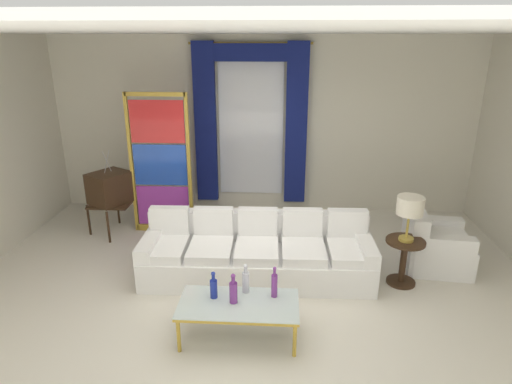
{
  "coord_description": "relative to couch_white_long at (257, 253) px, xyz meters",
  "views": [
    {
      "loc": [
        0.35,
        -4.44,
        2.95
      ],
      "look_at": [
        0.02,
        0.9,
        1.05
      ],
      "focal_mm": 30.67,
      "sensor_mm": 36.0,
      "label": 1
    }
  ],
  "objects": [
    {
      "name": "coffee_table",
      "position": [
        -0.11,
        -1.29,
        0.07
      ],
      "size": [
        1.22,
        0.6,
        0.41
      ],
      "color": "silver",
      "rests_on": "ground"
    },
    {
      "name": "stained_glass_divider",
      "position": [
        -1.57,
        1.28,
        0.75
      ],
      "size": [
        0.95,
        0.05,
        2.2
      ],
      "color": "gold",
      "rests_on": "ground"
    },
    {
      "name": "round_side_table",
      "position": [
        1.83,
        -0.1,
        0.05
      ],
      "size": [
        0.48,
        0.48,
        0.59
      ],
      "color": "#382314",
      "rests_on": "ground"
    },
    {
      "name": "bottle_amber_squat",
      "position": [
        -0.17,
        -1.28,
        0.23
      ],
      "size": [
        0.08,
        0.08,
        0.33
      ],
      "color": "#753384",
      "rests_on": "coffee_table"
    },
    {
      "name": "ceiling_slab",
      "position": [
        -0.05,
        0.18,
        2.71
      ],
      "size": [
        8.0,
        7.6,
        0.04
      ],
      "primitive_type": "cube",
      "color": "white"
    },
    {
      "name": "curtained_window",
      "position": [
        -0.25,
        2.27,
        1.43
      ],
      "size": [
        2.0,
        0.17,
        2.7
      ],
      "color": "white",
      "rests_on": "ground"
    },
    {
      "name": "couch_white_long",
      "position": [
        0.0,
        0.0,
        0.0
      ],
      "size": [
        2.94,
        0.99,
        0.86
      ],
      "color": "white",
      "rests_on": "ground"
    },
    {
      "name": "vintage_tv",
      "position": [
        -2.36,
        1.17,
        0.42
      ],
      "size": [
        0.74,
        0.76,
        1.35
      ],
      "color": "#382314",
      "rests_on": "ground"
    },
    {
      "name": "wall_rear",
      "position": [
        -0.05,
        2.44,
        1.19
      ],
      "size": [
        8.0,
        0.12,
        3.0
      ],
      "primitive_type": "cube",
      "color": "silver",
      "rests_on": "ground"
    },
    {
      "name": "armchair_white",
      "position": [
        2.34,
        0.38,
        -0.02
      ],
      "size": [
        0.9,
        0.89,
        0.8
      ],
      "color": "white",
      "rests_on": "ground"
    },
    {
      "name": "bottle_ruby_flask",
      "position": [
        0.24,
        -1.15,
        0.25
      ],
      "size": [
        0.06,
        0.06,
        0.35
      ],
      "color": "#753384",
      "rests_on": "coffee_table"
    },
    {
      "name": "table_lamp_brass",
      "position": [
        1.83,
        -0.1,
        0.72
      ],
      "size": [
        0.32,
        0.32,
        0.57
      ],
      "color": "#B29338",
      "rests_on": "round_side_table"
    },
    {
      "name": "bottle_crystal_tall",
      "position": [
        -0.38,
        -1.2,
        0.22
      ],
      "size": [
        0.08,
        0.08,
        0.3
      ],
      "color": "navy",
      "rests_on": "coffee_table"
    },
    {
      "name": "ground_plane",
      "position": [
        -0.05,
        -0.62,
        -0.31
      ],
      "size": [
        16.0,
        16.0,
        0.0
      ],
      "primitive_type": "plane",
      "color": "silver"
    },
    {
      "name": "bottle_blue_decanter",
      "position": [
        -0.06,
        -1.08,
        0.24
      ],
      "size": [
        0.07,
        0.07,
        0.33
      ],
      "color": "silver",
      "rests_on": "coffee_table"
    },
    {
      "name": "peacock_figurine",
      "position": [
        -1.05,
        0.97,
        -0.09
      ],
      "size": [
        0.44,
        0.6,
        0.5
      ],
      "color": "beige",
      "rests_on": "ground"
    }
  ]
}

